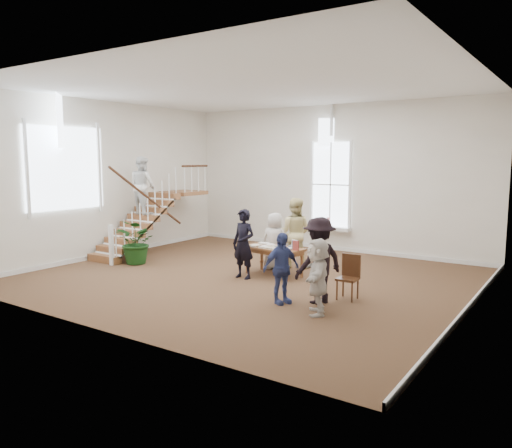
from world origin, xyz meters
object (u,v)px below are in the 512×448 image
Objects in this scene: elderly_woman at (275,241)px; woman_cluster_b at (319,260)px; woman_cluster_c at (318,276)px; police_officer at (244,244)px; woman_cluster_a at (281,268)px; person_yellow at (294,233)px; side_chair at (349,274)px; library_table at (273,250)px; floor_plant at (137,242)px.

elderly_woman is 3.15m from woman_cluster_b.
woman_cluster_c is at bearing 46.98° from woman_cluster_b.
woman_cluster_a is at bearing -30.44° from police_officer.
woman_cluster_b is (2.04, -2.60, -0.06)m from person_yellow.
woman_cluster_a is 1.47m from side_chair.
side_chair is at bearing 0.28° from police_officer.
side_chair is (2.82, -0.23, -0.33)m from police_officer.
library_table is 1.31× the size of floor_plant.
side_chair is at bearing 0.55° from floor_plant.
side_chair is (0.08, 1.28, -0.20)m from woman_cluster_c.
police_officer is 3.13m from woman_cluster_c.
person_yellow is 1.29× the size of woman_cluster_a.
police_officer is 3.36m from floor_plant.
floor_plant is at bearing 11.80° from person_yellow.
elderly_woman is 1.04× the size of woman_cluster_a.
woman_cluster_a is 0.76m from woman_cluster_b.
police_officer is at bearing 173.70° from side_chair.
person_yellow is 4.01m from woman_cluster_c.
woman_cluster_b reaches higher than woman_cluster_c.
woman_cluster_c is (2.74, -1.50, -0.12)m from police_officer.
library_table is 0.70m from elderly_woman.
police_officer is 1.36× the size of floor_plant.
person_yellow reaches higher than side_chair.
library_table is at bearing -104.67° from woman_cluster_b.
police_officer reaches higher than elderly_woman.
police_officer is 1.17× the size of woman_cluster_c.
woman_cluster_a is 0.83× the size of woman_cluster_b.
elderly_woman is 1.21× the size of floor_plant.
woman_cluster_b reaches higher than side_chair.
police_officer is 2.84m from side_chair.
woman_cluster_a reaches higher than side_chair.
person_yellow is at bearing 139.03° from side_chair.
person_yellow is (-0.04, 1.10, 0.29)m from library_table.
elderly_woman reaches higher than woman_cluster_a.
floor_plant is (-5.78, 0.57, -0.25)m from woman_cluster_b.
woman_cluster_a is at bearing 116.51° from elderly_woman.
side_chair is at bearing -18.78° from woman_cluster_a.
elderly_woman reaches higher than woman_cluster_c.
police_officer is 1.82× the size of side_chair.
floor_plant is (-3.74, -2.04, -0.31)m from person_yellow.
woman_cluster_c is at bearing 126.04° from elderly_woman.
person_yellow reaches higher than woman_cluster_b.
floor_plant is at bearing -73.41° from woman_cluster_b.
elderly_woman is 0.86× the size of woman_cluster_b.
side_chair reaches higher than library_table.
woman_cluster_a is 1.00× the size of woman_cluster_c.
woman_cluster_a is at bearing -30.93° from woman_cluster_b.
library_table is 1.13× the size of woman_cluster_a.
person_yellow reaches higher than floor_plant.
woman_cluster_c is (0.90, -0.20, -0.00)m from woman_cluster_a.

